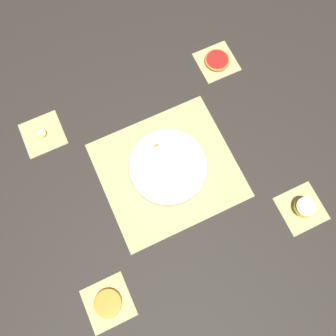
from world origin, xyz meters
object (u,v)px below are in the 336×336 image
Objects in this scene: grapefruit_slice at (217,60)px; orange_slice_whole at (108,303)px; banana_coin_single at (42,133)px; fruit_salad_bowl at (168,167)px; apple_half at (304,207)px.

orange_slice_whole is at bearing -138.41° from grapefruit_slice.
orange_slice_whole is at bearing -90.00° from banana_coin_single.
fruit_salad_bowl reaches higher than apple_half.
apple_half is 0.89m from banana_coin_single.
banana_coin_single is at bearing 138.42° from fruit_salad_bowl.
apple_half reaches higher than orange_slice_whole.
fruit_salad_bowl reaches higher than banana_coin_single.
apple_half is 0.72× the size of grapefruit_slice.
fruit_salad_bowl is 3.04× the size of orange_slice_whole.
grapefruit_slice is at bearing 0.00° from banana_coin_single.
fruit_salad_bowl is 8.33× the size of banana_coin_single.
apple_half is at bearing -41.59° from banana_coin_single.
fruit_salad_bowl is 0.45m from apple_half.
fruit_salad_bowl reaches higher than grapefruit_slice.
orange_slice_whole is at bearing -138.30° from fruit_salad_bowl.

